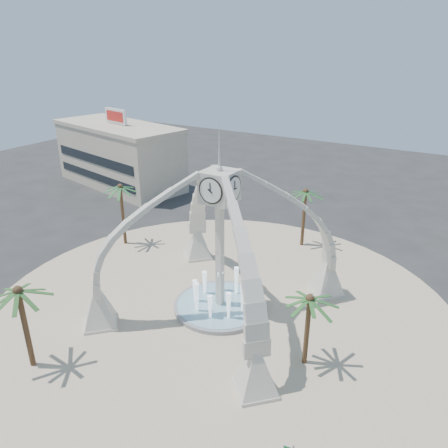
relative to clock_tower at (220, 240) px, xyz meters
The scene contains 9 objects.
ground 6.49m from the clock_tower, 90.00° to the left, with size 140.00×140.00×0.00m, color #282828.
plaza 6.46m from the clock_tower, 90.00° to the left, with size 40.00×40.00×0.06m, color #C3AD91.
clock_tower is the anchor object (origin of this frame).
fountain 6.20m from the clock_tower, 90.00° to the left, with size 8.00×8.00×3.62m.
building_nw 38.87m from the clock_tower, 145.49° to the left, with size 23.75×13.73×11.90m.
palm_east 9.38m from the clock_tower, 17.83° to the right, with size 4.88×4.88×6.13m.
palm_west 16.97m from the clock_tower, 161.04° to the left, with size 4.34×4.34×7.55m.
palm_north 15.55m from the clock_tower, 84.95° to the left, with size 4.12×4.12×7.18m.
palm_south 15.15m from the clock_tower, 120.40° to the right, with size 4.40×4.40×6.96m.
Camera 1 is at (16.82, -27.32, 21.43)m, focal length 35.00 mm.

